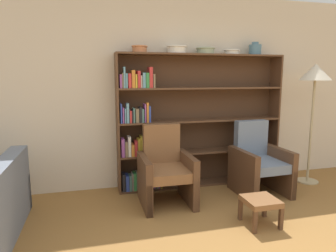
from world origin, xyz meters
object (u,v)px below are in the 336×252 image
at_px(armchair_leather, 165,170).
at_px(floor_lamp, 315,78).
at_px(bowl_sage, 205,50).
at_px(armchair_cushioned, 259,163).
at_px(bookshelf, 185,124).
at_px(bowl_copper, 232,52).
at_px(vase_tall, 255,49).
at_px(bowl_stoneware, 177,49).
at_px(footstool, 261,203).
at_px(bowl_slate, 140,49).

height_order(armchair_leather, floor_lamp, floor_lamp).
distance_m(bowl_sage, armchair_cushioned, 1.74).
xyz_separation_m(bookshelf, armchair_cushioned, (0.90, -0.54, -0.50)).
bearing_deg(floor_lamp, bowl_copper, 163.92).
height_order(vase_tall, floor_lamp, vase_tall).
relative_size(bowl_copper, vase_tall, 1.22).
distance_m(armchair_leather, armchair_cushioned, 1.33).
xyz_separation_m(bowl_stoneware, footstool, (0.55, -1.36, -1.72)).
bearing_deg(bowl_slate, bowl_copper, 0.00).
bearing_deg(floor_lamp, vase_tall, 157.06).
bearing_deg(bowl_stoneware, armchair_leather, -119.57).
height_order(bowl_copper, footstool, bowl_copper).
relative_size(bowl_stoneware, floor_lamp, 0.16).
bearing_deg(bookshelf, bowl_copper, -1.81).
height_order(bowl_copper, armchair_leather, bowl_copper).
distance_m(bowl_slate, bowl_sage, 0.94).
bearing_deg(floor_lamp, armchair_cushioned, -169.40).
bearing_deg(bowl_copper, bowl_sage, 180.00).
bearing_deg(footstool, vase_tall, 64.64).
height_order(bookshelf, bowl_stoneware, bowl_stoneware).
distance_m(bowl_sage, footstool, 2.20).
bearing_deg(bowl_slate, armchair_cushioned, -18.50).
relative_size(bowl_stoneware, vase_tall, 1.51).
bearing_deg(footstool, floor_lamp, 35.34).
xyz_separation_m(bowl_sage, armchair_cushioned, (0.61, -0.52, -1.54)).
xyz_separation_m(bowl_stoneware, bowl_sage, (0.42, 0.00, -0.01)).
height_order(bookshelf, armchair_cushioned, bookshelf).
height_order(bowl_sage, armchair_leather, bowl_sage).
height_order(bookshelf, armchair_leather, bookshelf).
xyz_separation_m(bowl_copper, floor_lamp, (1.17, -0.34, -0.38)).
distance_m(bowl_stoneware, footstool, 2.27).
bearing_deg(footstool, bowl_sage, 95.64).
distance_m(bowl_stoneware, bowl_sage, 0.42).
bearing_deg(armchair_cushioned, bowl_slate, -20.85).
distance_m(vase_tall, footstool, 2.31).
distance_m(bookshelf, bowl_slate, 1.23).
height_order(bowl_sage, armchair_cushioned, bowl_sage).
relative_size(bowl_stoneware, footstool, 0.81).
xyz_separation_m(bowl_copper, footstool, (-0.27, -1.36, -1.71)).
xyz_separation_m(bowl_slate, bowl_copper, (1.34, 0.00, -0.01)).
bearing_deg(vase_tall, footstool, -115.36).
xyz_separation_m(bowl_sage, footstool, (0.13, -1.36, -1.72)).
relative_size(bowl_slate, vase_tall, 1.16).
bearing_deg(bowl_copper, floor_lamp, -16.08).
distance_m(bowl_stoneware, floor_lamp, 2.07).
distance_m(bowl_copper, vase_tall, 0.38).
xyz_separation_m(vase_tall, armchair_leather, (-1.49, -0.52, -1.57)).
bearing_deg(bowl_sage, bowl_copper, 0.00).
relative_size(bookshelf, bowl_copper, 10.73).
bearing_deg(footstool, bookshelf, 106.87).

